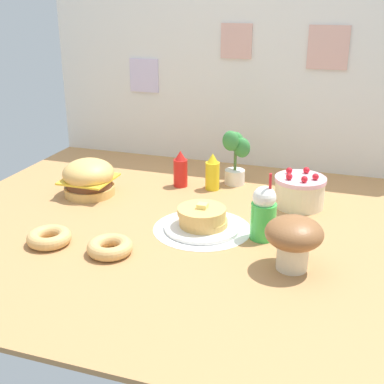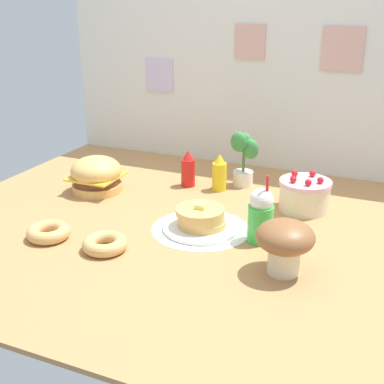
# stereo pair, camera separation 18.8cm
# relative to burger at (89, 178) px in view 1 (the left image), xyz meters

# --- Properties ---
(ground_plane) EXTENTS (2.34, 1.98, 0.02)m
(ground_plane) POSITION_rel_burger_xyz_m (0.59, -0.22, -0.10)
(ground_plane) COLOR #B27F4C
(back_wall) EXTENTS (2.34, 0.04, 1.03)m
(back_wall) POSITION_rel_burger_xyz_m (0.59, 0.77, 0.43)
(back_wall) COLOR silver
(back_wall) RESTS_ON ground_plane
(doily_mat) EXTENTS (0.44, 0.44, 0.00)m
(doily_mat) POSITION_rel_burger_xyz_m (0.69, -0.22, -0.09)
(doily_mat) COLOR white
(doily_mat) RESTS_ON ground_plane
(burger) EXTENTS (0.27, 0.27, 0.19)m
(burger) POSITION_rel_burger_xyz_m (0.00, 0.00, 0.00)
(burger) COLOR #DBA859
(burger) RESTS_ON ground_plane
(pancake_stack) EXTENTS (0.34, 0.34, 0.12)m
(pancake_stack) POSITION_rel_burger_xyz_m (0.69, -0.22, -0.05)
(pancake_stack) COLOR white
(pancake_stack) RESTS_ON doily_mat
(layer_cake) EXTENTS (0.25, 0.25, 0.18)m
(layer_cake) POSITION_rel_burger_xyz_m (1.07, 0.19, -0.01)
(layer_cake) COLOR beige
(layer_cake) RESTS_ON ground_plane
(ketchup_bottle) EXTENTS (0.08, 0.08, 0.20)m
(ketchup_bottle) POSITION_rel_burger_xyz_m (0.41, 0.27, 0.00)
(ketchup_bottle) COLOR red
(ketchup_bottle) RESTS_ON ground_plane
(mustard_bottle) EXTENTS (0.08, 0.08, 0.20)m
(mustard_bottle) POSITION_rel_burger_xyz_m (0.59, 0.28, 0.00)
(mustard_bottle) COLOR yellow
(mustard_bottle) RESTS_ON ground_plane
(cream_soda_cup) EXTENTS (0.11, 0.11, 0.30)m
(cream_soda_cup) POSITION_rel_burger_xyz_m (0.97, -0.22, 0.03)
(cream_soda_cup) COLOR green
(cream_soda_cup) RESTS_ON ground_plane
(donut_pink_glaze) EXTENTS (0.19, 0.19, 0.06)m
(donut_pink_glaze) POSITION_rel_burger_xyz_m (0.12, -0.56, -0.06)
(donut_pink_glaze) COLOR tan
(donut_pink_glaze) RESTS_ON ground_plane
(donut_chocolate) EXTENTS (0.19, 0.19, 0.06)m
(donut_chocolate) POSITION_rel_burger_xyz_m (0.41, -0.56, -0.06)
(donut_chocolate) COLOR tan
(donut_chocolate) RESTS_ON ground_plane
(potted_plant) EXTENTS (0.15, 0.12, 0.31)m
(potted_plant) POSITION_rel_burger_xyz_m (0.69, 0.40, 0.07)
(potted_plant) COLOR white
(potted_plant) RESTS_ON ground_plane
(mushroom_stool) EXTENTS (0.22, 0.22, 0.21)m
(mushroom_stool) POSITION_rel_burger_xyz_m (1.13, -0.45, 0.04)
(mushroom_stool) COLOR beige
(mushroom_stool) RESTS_ON ground_plane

